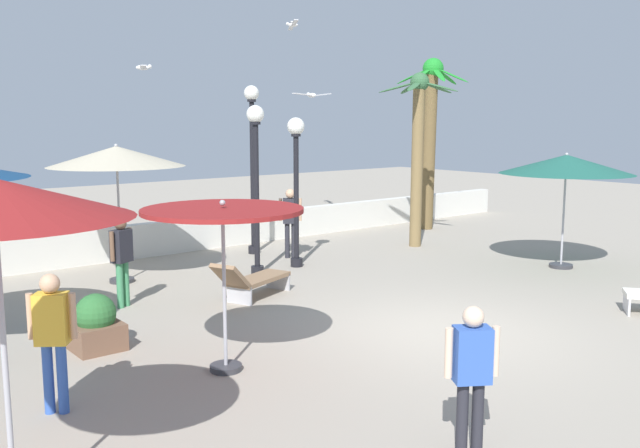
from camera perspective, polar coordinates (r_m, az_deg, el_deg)
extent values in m
plane|color=#9E9384|center=(11.42, 9.93, -8.77)|extent=(56.00, 56.00, 0.00)
cube|color=silver|center=(18.14, -11.50, -0.98)|extent=(25.20, 0.30, 0.84)
cylinder|color=#333338|center=(15.15, -16.06, -4.49)|extent=(0.51, 0.51, 0.08)
cylinder|color=#A5A5AD|center=(14.93, -16.25, 0.02)|extent=(0.05, 0.05, 2.49)
cone|color=#B7AD93|center=(14.79, -16.48, 5.39)|extent=(2.78, 2.78, 0.42)
sphere|color=#99999E|center=(14.79, -16.51, 6.23)|extent=(0.08, 0.08, 0.08)
cylinder|color=#333338|center=(16.92, 19.29, -3.28)|extent=(0.53, 0.53, 0.08)
cylinder|color=#A5A5AD|center=(16.74, 19.47, 0.31)|extent=(0.05, 0.05, 2.22)
cone|color=#1E594C|center=(16.62, 19.70, 4.67)|extent=(2.97, 2.97, 0.43)
sphere|color=#99999E|center=(16.61, 19.73, 5.44)|extent=(0.08, 0.08, 0.08)
cylinder|color=#333338|center=(9.69, -7.78, -11.68)|extent=(0.44, 0.44, 0.08)
cylinder|color=#A5A5AD|center=(9.37, -7.92, -5.51)|extent=(0.05, 0.05, 2.23)
cylinder|color=maroon|center=(9.17, -8.06, 1.13)|extent=(2.15, 2.15, 0.06)
sphere|color=#99999E|center=(9.15, -8.07, 1.75)|extent=(0.08, 0.08, 0.08)
cylinder|color=#A5A5AD|center=(6.40, -24.57, -11.03)|extent=(0.05, 0.05, 2.64)
cylinder|color=olive|center=(18.59, 8.03, 4.82)|extent=(0.35, 0.31, 4.37)
sphere|color=#34613B|center=(18.60, 8.25, 11.55)|extent=(0.50, 0.50, 0.50)
ellipsoid|color=#34613B|center=(18.93, 9.59, 11.07)|extent=(1.09, 0.40, 0.33)
ellipsoid|color=#34613B|center=(19.08, 7.45, 11.10)|extent=(0.54, 1.07, 0.33)
ellipsoid|color=#34613B|center=(18.60, 6.53, 11.18)|extent=(0.88, 0.92, 0.33)
ellipsoid|color=#34613B|center=(18.07, 7.79, 11.24)|extent=(1.04, 0.67, 0.33)
ellipsoid|color=#34613B|center=(18.38, 9.82, 11.14)|extent=(0.54, 1.08, 0.33)
cylinder|color=brown|center=(21.67, 9.00, 6.08)|extent=(0.50, 0.40, 4.94)
sphere|color=#1F8E2A|center=(21.78, 9.34, 12.57)|extent=(0.64, 0.64, 0.64)
ellipsoid|color=#1F8E2A|center=(22.21, 10.33, 11.93)|extent=(1.10, 0.22, 0.53)
ellipsoid|color=#1F8E2A|center=(22.33, 8.94, 11.95)|extent=(0.78, 1.02, 0.53)
ellipsoid|color=#1F8E2A|center=(21.88, 7.78, 12.04)|extent=(0.74, 1.04, 0.53)
ellipsoid|color=#1F8E2A|center=(21.29, 8.39, 12.13)|extent=(1.11, 0.31, 0.53)
ellipsoid|color=#1F8E2A|center=(21.20, 9.81, 12.11)|extent=(0.74, 1.04, 0.53)
ellipsoid|color=#1F8E2A|center=(21.56, 10.81, 12.02)|extent=(0.57, 1.10, 0.53)
cylinder|color=black|center=(15.27, -5.19, -3.85)|extent=(0.28, 0.28, 0.20)
cylinder|color=black|center=(15.01, -5.27, 1.97)|extent=(0.12, 0.12, 3.31)
cylinder|color=black|center=(14.91, -5.36, 8.30)|extent=(0.22, 0.22, 0.06)
sphere|color=white|center=(14.91, -5.37, 9.04)|extent=(0.38, 0.38, 0.38)
cylinder|color=black|center=(17.71, -5.50, -2.12)|extent=(0.28, 0.28, 0.20)
cylinder|color=black|center=(17.47, -5.58, 3.78)|extent=(0.12, 0.12, 3.85)
cylinder|color=black|center=(17.41, -5.68, 10.11)|extent=(0.22, 0.22, 0.06)
sphere|color=white|center=(17.42, -5.69, 10.73)|extent=(0.37, 0.37, 0.37)
cylinder|color=black|center=(16.08, -1.95, -3.18)|extent=(0.28, 0.28, 0.20)
cylinder|color=black|center=(15.85, -1.98, 1.85)|extent=(0.12, 0.12, 3.04)
cylinder|color=black|center=(15.75, -2.00, 7.36)|extent=(0.22, 0.22, 0.06)
sphere|color=white|center=(15.74, -2.01, 8.08)|extent=(0.40, 0.40, 0.40)
cube|color=#B7B7BC|center=(13.44, 24.04, -5.97)|extent=(0.47, 0.36, 0.35)
cube|color=#B7B7BC|center=(13.95, -3.50, -4.71)|extent=(0.23, 0.53, 0.35)
cube|color=#B7B7BC|center=(12.92, -6.69, -5.84)|extent=(0.23, 0.53, 0.35)
cube|color=#8C6B4C|center=(13.39, -5.04, -4.53)|extent=(1.50, 1.01, 0.08)
cube|color=#8C6B4C|center=(12.61, -7.45, -4.26)|extent=(0.70, 0.70, 0.49)
cylinder|color=#26262D|center=(7.35, 11.67, -15.56)|extent=(0.12, 0.12, 0.79)
cylinder|color=#26262D|center=(7.40, 12.90, -15.43)|extent=(0.12, 0.12, 0.79)
cube|color=#3359B2|center=(7.13, 12.46, -10.50)|extent=(0.43, 0.40, 0.56)
sphere|color=beige|center=(7.01, 12.57, -7.49)|extent=(0.22, 0.22, 0.22)
cylinder|color=beige|center=(7.05, 10.59, -10.43)|extent=(0.08, 0.08, 0.51)
cylinder|color=beige|center=(7.20, 14.31, -10.14)|extent=(0.08, 0.08, 0.51)
cylinder|color=#26262D|center=(17.02, -2.72, -1.38)|extent=(0.12, 0.12, 0.87)
cylinder|color=#26262D|center=(17.02, -2.18, -1.38)|extent=(0.12, 0.12, 0.87)
cube|color=#26262D|center=(16.91, -2.47, 1.09)|extent=(0.43, 0.41, 0.61)
sphere|color=tan|center=(16.86, -2.48, 2.52)|extent=(0.23, 0.23, 0.23)
cylinder|color=tan|center=(16.91, -3.28, 1.19)|extent=(0.08, 0.08, 0.55)
cylinder|color=tan|center=(16.91, -1.66, 1.20)|extent=(0.08, 0.08, 0.55)
cylinder|color=#3F8C59|center=(13.03, -16.21, -4.90)|extent=(0.12, 0.12, 0.84)
cylinder|color=#3F8C59|center=(13.15, -15.76, -4.76)|extent=(0.12, 0.12, 0.84)
cube|color=#26262D|center=(12.95, -16.12, -1.75)|extent=(0.43, 0.37, 0.59)
sphere|color=brown|center=(12.88, -16.19, 0.05)|extent=(0.23, 0.23, 0.23)
cylinder|color=brown|center=(12.76, -16.82, -1.79)|extent=(0.08, 0.08, 0.53)
cylinder|color=brown|center=(13.12, -15.44, -1.45)|extent=(0.08, 0.08, 0.53)
cylinder|color=#3359B2|center=(8.71, -20.53, -11.86)|extent=(0.12, 0.12, 0.84)
cylinder|color=#3359B2|center=(8.76, -21.54, -11.80)|extent=(0.12, 0.12, 0.84)
cube|color=gold|center=(8.52, -21.30, -7.29)|extent=(0.43, 0.41, 0.59)
sphere|color=tan|center=(8.42, -21.45, -4.60)|extent=(0.23, 0.23, 0.23)
cylinder|color=tan|center=(8.44, -19.75, -7.15)|extent=(0.08, 0.08, 0.54)
cylinder|color=tan|center=(8.59, -22.83, -7.04)|extent=(0.08, 0.08, 0.54)
ellipsoid|color=white|center=(18.56, -0.66, 10.60)|extent=(0.13, 0.32, 0.12)
sphere|color=white|center=(18.70, -0.97, 10.67)|extent=(0.10, 0.10, 0.10)
cube|color=silver|center=(18.38, -1.42, 10.67)|extent=(0.60, 0.16, 0.06)
cube|color=silver|center=(18.74, 0.09, 10.64)|extent=(0.60, 0.16, 0.09)
ellipsoid|color=white|center=(22.23, -2.25, 16.13)|extent=(0.34, 0.26, 0.12)
sphere|color=white|center=(22.21, -2.70, 16.21)|extent=(0.10, 0.10, 0.10)
cube|color=silver|center=(21.90, -2.11, 16.29)|extent=(0.44, 0.65, 0.12)
cube|color=silver|center=(22.56, -2.38, 16.07)|extent=(0.44, 0.64, 0.20)
ellipsoid|color=white|center=(17.65, -14.45, 12.42)|extent=(0.34, 0.23, 0.12)
sphere|color=white|center=(17.66, -13.89, 12.53)|extent=(0.10, 0.10, 0.10)
cube|color=silver|center=(17.91, -14.50, 12.42)|extent=(0.33, 0.54, 0.04)
cube|color=silver|center=(17.38, -14.41, 12.54)|extent=(0.33, 0.54, 0.03)
cube|color=brown|center=(10.89, -17.99, -8.84)|extent=(0.70, 0.70, 0.40)
sphere|color=#2D6B33|center=(10.79, -18.07, -7.06)|extent=(0.60, 0.60, 0.60)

